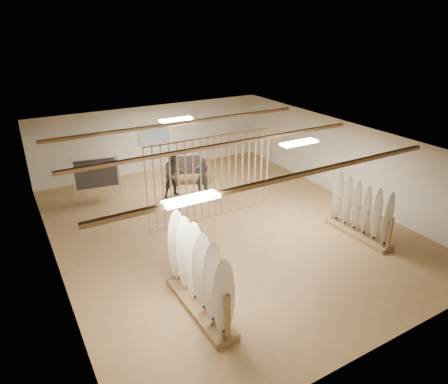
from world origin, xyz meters
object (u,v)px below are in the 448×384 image
rack_left (199,284)px  clothing_rack_b (184,164)px  clothing_rack_a (96,173)px  shopper_b (174,171)px  rack_right (360,218)px  shopper_a (203,174)px

rack_left → clothing_rack_b: size_ratio=1.93×
clothing_rack_b → clothing_rack_a: bearing=-160.9°
rack_left → clothing_rack_b: rack_left is taller
shopper_b → rack_left: bearing=-109.8°
rack_right → shopper_a: (-2.74, 5.03, 0.24)m
rack_left → clothing_rack_a: rack_left is taller
rack_left → rack_right: rack_left is taller
rack_left → clothing_rack_a: size_ratio=1.56×
rack_right → shopper_b: bearing=121.8°
rack_left → clothing_rack_a: (-0.52, 7.09, 0.37)m
rack_left → shopper_a: size_ratio=1.51×
shopper_a → clothing_rack_a: bearing=14.7°
shopper_a → shopper_b: (-0.92, 0.47, 0.14)m
clothing_rack_a → clothing_rack_b: 3.39m
rack_right → shopper_a: rack_right is taller
clothing_rack_b → shopper_a: 1.36m
rack_left → shopper_a: (2.97, 5.62, 0.15)m
shopper_b → clothing_rack_b: bearing=45.7°
shopper_a → clothing_rack_b: bearing=-48.0°
shopper_a → shopper_b: size_ratio=0.86×
clothing_rack_a → shopper_a: size_ratio=0.97×
rack_right → shopper_b: 6.62m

